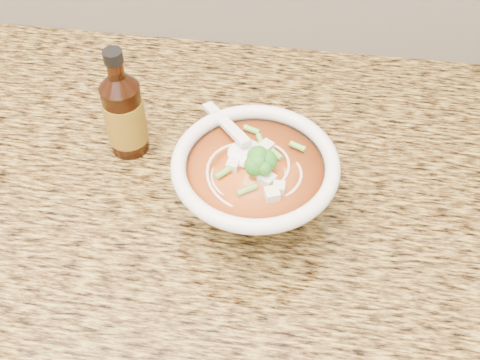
# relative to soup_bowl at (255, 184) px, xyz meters

# --- Properties ---
(cabinet) EXTENTS (4.00, 0.65, 0.86)m
(cabinet) POSITION_rel_soup_bowl_xyz_m (-0.36, 0.06, -0.52)
(cabinet) COLOR #382010
(cabinet) RESTS_ON ground
(counter_slab) EXTENTS (4.00, 0.68, 0.04)m
(counter_slab) POSITION_rel_soup_bowl_xyz_m (-0.36, 0.06, -0.07)
(counter_slab) COLOR #A78D3D
(counter_slab) RESTS_ON cabinet
(soup_bowl) EXTENTS (0.22, 0.23, 0.12)m
(soup_bowl) POSITION_rel_soup_bowl_xyz_m (0.00, 0.00, 0.00)
(soup_bowl) COLOR white
(soup_bowl) RESTS_ON counter_slab
(hot_sauce_bottle) EXTENTS (0.07, 0.07, 0.18)m
(hot_sauce_bottle) POSITION_rel_soup_bowl_xyz_m (-0.20, 0.09, 0.02)
(hot_sauce_bottle) COLOR #391707
(hot_sauce_bottle) RESTS_ON counter_slab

